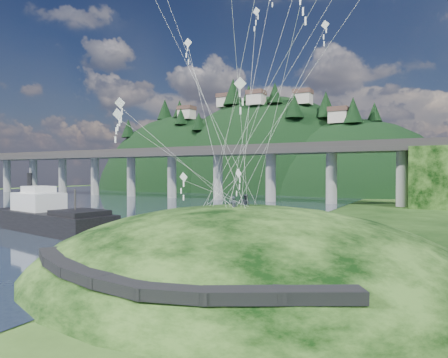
% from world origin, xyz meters
% --- Properties ---
extents(ground, '(320.00, 320.00, 0.00)m').
position_xyz_m(ground, '(0.00, 0.00, 0.00)').
color(ground, black).
rests_on(ground, ground).
extents(grass_hill, '(36.00, 32.00, 13.00)m').
position_xyz_m(grass_hill, '(8.00, 2.00, -1.50)').
color(grass_hill, black).
rests_on(grass_hill, ground).
extents(footpath, '(22.29, 5.84, 0.83)m').
position_xyz_m(footpath, '(7.46, -9.74, 2.08)').
color(footpath, black).
rests_on(footpath, ground).
extents(bridge, '(160.00, 11.00, 15.00)m').
position_xyz_m(bridge, '(-26.46, 70.07, 9.70)').
color(bridge, '#2D2B2B').
rests_on(bridge, ground).
extents(far_ridge, '(153.00, 70.00, 94.50)m').
position_xyz_m(far_ridge, '(-43.58, 122.17, -7.44)').
color(far_ridge, black).
rests_on(far_ridge, ground).
extents(work_barge, '(22.19, 9.57, 7.52)m').
position_xyz_m(work_barge, '(-23.14, 8.60, 1.88)').
color(work_barge, black).
rests_on(work_barge, ground).
extents(wooden_dock, '(14.50, 5.58, 1.03)m').
position_xyz_m(wooden_dock, '(-9.23, 5.28, 0.45)').
color(wooden_dock, '#332515').
rests_on(wooden_dock, ground).
extents(kite_flyers, '(1.09, 2.87, 1.76)m').
position_xyz_m(kite_flyers, '(7.45, 2.75, 5.84)').
color(kite_flyers, '#292E37').
rests_on(kite_flyers, ground).
extents(kite_swarm, '(20.27, 16.41, 21.26)m').
position_xyz_m(kite_swarm, '(7.17, 1.84, 19.32)').
color(kite_swarm, white).
rests_on(kite_swarm, ground).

